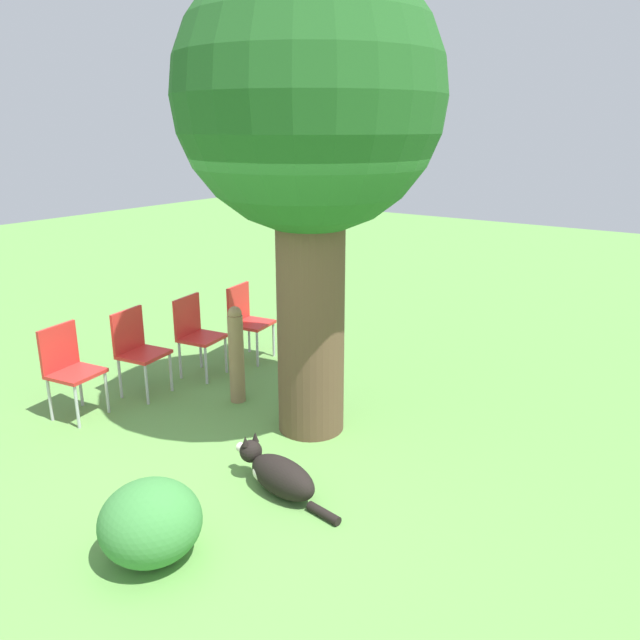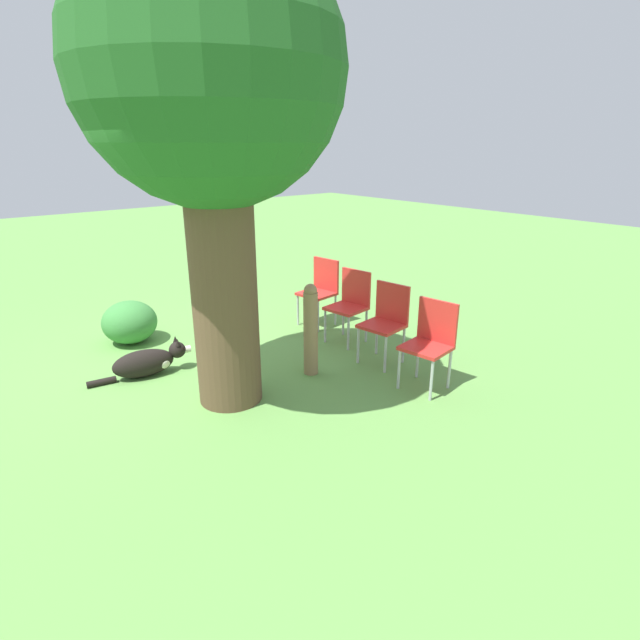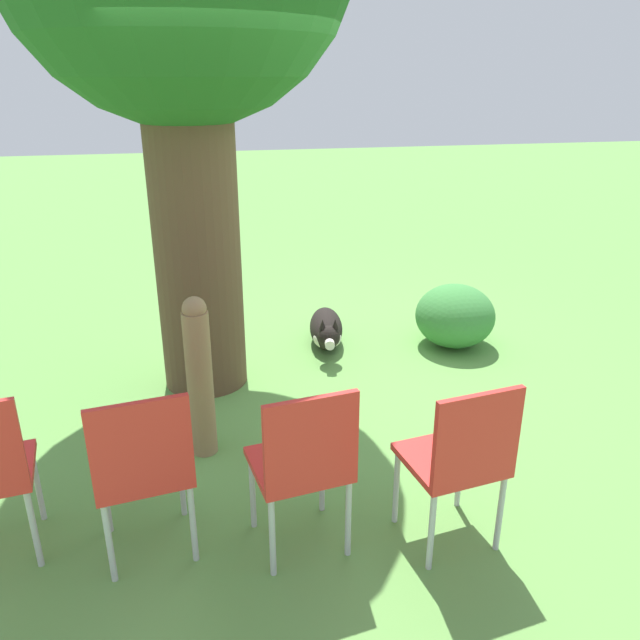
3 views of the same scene
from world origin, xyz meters
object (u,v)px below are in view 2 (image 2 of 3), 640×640
red_chair_2 (386,318)px  red_chair_3 (431,339)px  dog (149,362)px  red_chair_0 (321,287)px  oak_tree (211,86)px  fence_post (311,329)px  red_chair_1 (350,301)px

red_chair_2 → red_chair_3: (0.12, 0.73, 0.00)m
dog → red_chair_0: bearing=11.2°
oak_tree → fence_post: (-0.98, 0.05, -2.33)m
red_chair_1 → red_chair_2: 0.74m
red_chair_1 → red_chair_2: bearing=72.5°
red_chair_3 → red_chair_2: bearing=-107.5°
oak_tree → red_chair_1: (-1.97, -0.39, -2.32)m
red_chair_0 → red_chair_2: (0.24, 1.46, 0.00)m
red_chair_0 → red_chair_1: bearing=72.5°
oak_tree → fence_post: 2.53m
oak_tree → red_chair_2: (-1.85, 0.34, -2.32)m
dog → red_chair_0: red_chair_0 is taller
dog → red_chair_1: size_ratio=1.21×
dog → red_chair_3: (-2.16, 2.11, 0.38)m
fence_post → red_chair_2: fence_post is taller
oak_tree → red_chair_1: bearing=-168.7°
dog → oak_tree: bearing=-58.5°
red_chair_0 → red_chair_3: size_ratio=1.00×
red_chair_1 → fence_post: bearing=15.9°
red_chair_0 → red_chair_3: same height
dog → fence_post: bearing=-28.7°
red_chair_2 → red_chair_3: bearing=72.5°
fence_post → red_chair_0: fence_post is taller
oak_tree → red_chair_1: oak_tree is taller
fence_post → red_chair_0: (-1.11, -1.18, 0.01)m
oak_tree → dog: size_ratio=3.70×
dog → fence_post: 1.82m
red_chair_1 → red_chair_2: same height
dog → red_chair_2: (-2.28, 1.38, 0.38)m
red_chair_0 → red_chair_3: (0.35, 2.20, 0.00)m
red_chair_3 → fence_post: bearing=-61.6°
oak_tree → red_chair_1: size_ratio=4.48×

